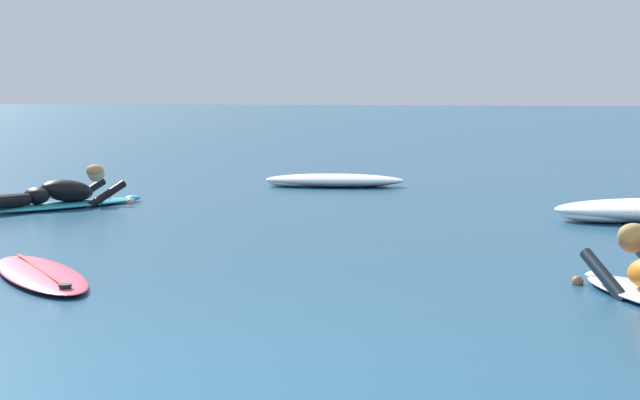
{
  "coord_description": "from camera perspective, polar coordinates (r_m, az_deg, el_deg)",
  "views": [
    {
      "loc": [
        1.75,
        -5.08,
        1.47
      ],
      "look_at": [
        0.02,
        5.04,
        0.41
      ],
      "focal_mm": 63.55,
      "sensor_mm": 36.0,
      "label": 1
    }
  ],
  "objects": [
    {
      "name": "ground_plane",
      "position": [
        15.25,
        3.1,
        0.37
      ],
      "size": [
        120.0,
        120.0,
        0.0
      ],
      "primitive_type": "plane",
      "color": "navy"
    },
    {
      "name": "whitewater_mid_right",
      "position": [
        16.13,
        0.73,
        0.98
      ],
      "size": [
        2.03,
        0.85,
        0.18
      ],
      "color": "white",
      "rests_on": "ground"
    },
    {
      "name": "drifting_surfboard",
      "position": [
        8.8,
        -13.88,
        -3.65
      ],
      "size": [
        1.57,
        1.89,
        0.16
      ],
      "color": "#E54C66",
      "rests_on": "ground"
    },
    {
      "name": "surfer_far",
      "position": [
        13.65,
        -13.21,
        0.16
      ],
      "size": [
        1.8,
        2.43,
        0.55
      ],
      "color": "#2DB2D1",
      "rests_on": "ground"
    }
  ]
}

